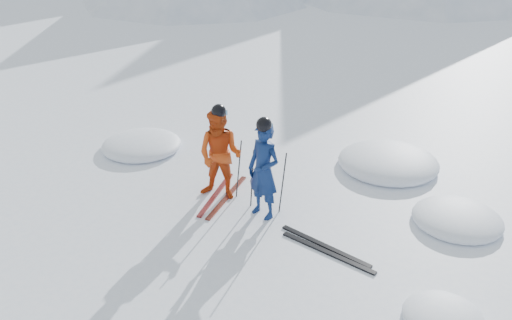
% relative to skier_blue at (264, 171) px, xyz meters
% --- Properties ---
extents(ground, '(160.00, 160.00, 0.00)m').
position_rel_skier_blue_xyz_m(ground, '(1.30, -0.59, -0.87)').
color(ground, white).
rests_on(ground, ground).
extents(skier_blue, '(0.72, 0.57, 1.74)m').
position_rel_skier_blue_xyz_m(skier_blue, '(0.00, 0.00, 0.00)').
color(skier_blue, navy).
rests_on(skier_blue, ground).
extents(skier_red, '(0.92, 0.77, 1.73)m').
position_rel_skier_blue_xyz_m(skier_red, '(-0.99, 0.22, -0.01)').
color(skier_red, '#C53F0F').
rests_on(skier_red, ground).
extents(pole_blue_left, '(0.12, 0.08, 1.16)m').
position_rel_skier_blue_xyz_m(pole_blue_left, '(-0.30, 0.15, -0.29)').
color(pole_blue_left, black).
rests_on(pole_blue_left, ground).
extents(pole_blue_right, '(0.12, 0.07, 1.16)m').
position_rel_skier_blue_xyz_m(pole_blue_right, '(0.25, 0.25, -0.29)').
color(pole_blue_right, black).
rests_on(pole_blue_right, ground).
extents(pole_red_left, '(0.12, 0.09, 1.15)m').
position_rel_skier_blue_xyz_m(pole_red_left, '(-1.29, 0.47, -0.30)').
color(pole_red_left, black).
rests_on(pole_red_left, ground).
extents(pole_red_right, '(0.12, 0.08, 1.15)m').
position_rel_skier_blue_xyz_m(pole_red_right, '(-0.69, 0.37, -0.30)').
color(pole_red_right, black).
rests_on(pole_red_right, ground).
extents(ski_worn_left, '(0.39, 1.69, 0.03)m').
position_rel_skier_blue_xyz_m(ski_worn_left, '(-1.11, 0.22, -0.86)').
color(ski_worn_left, black).
rests_on(ski_worn_left, ground).
extents(ski_worn_right, '(0.28, 1.70, 0.03)m').
position_rel_skier_blue_xyz_m(ski_worn_right, '(-0.87, 0.22, -0.86)').
color(ski_worn_right, black).
rests_on(ski_worn_right, ground).
extents(ski_loose_a, '(1.67, 0.50, 0.03)m').
position_rel_skier_blue_xyz_m(ski_loose_a, '(1.32, -0.41, -0.86)').
color(ski_loose_a, black).
rests_on(ski_loose_a, ground).
extents(ski_loose_b, '(1.68, 0.44, 0.03)m').
position_rel_skier_blue_xyz_m(ski_loose_b, '(1.42, -0.56, -0.86)').
color(ski_loose_b, black).
rests_on(ski_loose_b, ground).
extents(snow_lumps, '(8.41, 5.76, 0.46)m').
position_rel_skier_blue_xyz_m(snow_lumps, '(0.44, 1.85, -0.87)').
color(snow_lumps, white).
rests_on(snow_lumps, ground).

